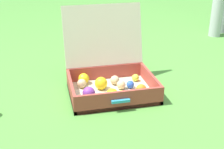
{
  "coord_description": "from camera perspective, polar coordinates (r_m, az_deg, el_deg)",
  "views": [
    {
      "loc": [
        -0.47,
        -1.73,
        0.93
      ],
      "look_at": [
        -0.07,
        -0.01,
        0.14
      ],
      "focal_mm": 48.74,
      "sensor_mm": 36.0,
      "label": 1
    }
  ],
  "objects": [
    {
      "name": "ground_plane",
      "position": [
        2.02,
        1.72,
        -3.34
      ],
      "size": [
        16.0,
        16.0,
        0.0
      ],
      "primitive_type": "plane",
      "color": "#4C8C38"
    },
    {
      "name": "open_suitcase",
      "position": [
        2.0,
        -0.51,
        -0.07
      ],
      "size": [
        0.55,
        0.56,
        0.53
      ],
      "color": "beige",
      "rests_on": "ground"
    }
  ]
}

